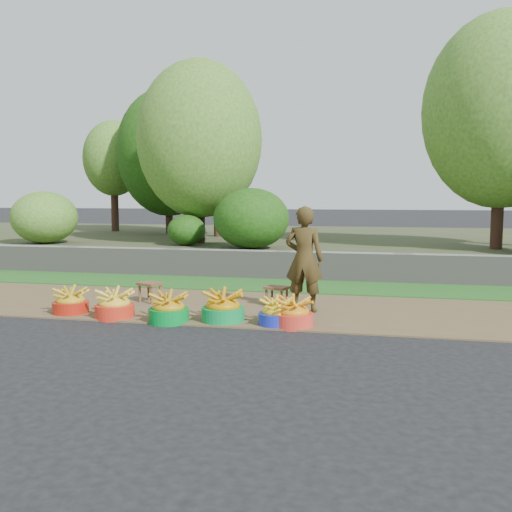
% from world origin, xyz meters
% --- Properties ---
extents(ground_plane, '(120.00, 120.00, 0.00)m').
position_xyz_m(ground_plane, '(0.00, 0.00, 0.00)').
color(ground_plane, black).
rests_on(ground_plane, ground).
extents(dirt_shoulder, '(80.00, 2.50, 0.02)m').
position_xyz_m(dirt_shoulder, '(0.00, 1.25, 0.01)').
color(dirt_shoulder, brown).
rests_on(dirt_shoulder, ground).
extents(grass_verge, '(80.00, 1.50, 0.04)m').
position_xyz_m(grass_verge, '(0.00, 3.25, 0.02)').
color(grass_verge, '#245C1E').
rests_on(grass_verge, ground).
extents(retaining_wall, '(80.00, 0.35, 0.55)m').
position_xyz_m(retaining_wall, '(0.00, 4.10, 0.28)').
color(retaining_wall, slate).
rests_on(retaining_wall, ground).
extents(earth_bank, '(80.00, 10.00, 0.50)m').
position_xyz_m(earth_bank, '(0.00, 9.00, 0.25)').
color(earth_bank, '#383E24').
rests_on(earth_bank, ground).
extents(vegetation, '(31.07, 6.93, 4.78)m').
position_xyz_m(vegetation, '(-4.36, 7.15, 2.86)').
color(vegetation, '#351E16').
rests_on(vegetation, earth_bank).
extents(basin_a, '(0.48, 0.48, 0.36)m').
position_xyz_m(basin_a, '(-2.28, 0.34, 0.16)').
color(basin_a, '#A51C0E').
rests_on(basin_a, ground).
extents(basin_b, '(0.51, 0.51, 0.38)m').
position_xyz_m(basin_b, '(-1.57, 0.23, 0.17)').
color(basin_b, red).
rests_on(basin_b, ground).
extents(basin_c, '(0.51, 0.51, 0.38)m').
position_xyz_m(basin_c, '(-0.79, 0.14, 0.17)').
color(basin_c, '#007D29').
rests_on(basin_c, ground).
extents(basin_d, '(0.55, 0.55, 0.41)m').
position_xyz_m(basin_d, '(-0.12, 0.30, 0.18)').
color(basin_d, '#0C843B').
rests_on(basin_d, ground).
extents(basin_e, '(0.46, 0.46, 0.34)m').
position_xyz_m(basin_e, '(0.59, 0.25, 0.15)').
color(basin_e, '#1C29BC').
rests_on(basin_e, ground).
extents(basin_f, '(0.49, 0.49, 0.37)m').
position_xyz_m(basin_f, '(0.80, 0.23, 0.16)').
color(basin_f, red).
rests_on(basin_f, ground).
extents(stool_left, '(0.41, 0.37, 0.30)m').
position_xyz_m(stool_left, '(-1.53, 1.30, 0.26)').
color(stool_left, brown).
rests_on(stool_left, dirt_shoulder).
extents(stool_right, '(0.38, 0.33, 0.28)m').
position_xyz_m(stool_right, '(0.37, 1.42, 0.25)').
color(stool_right, brown).
rests_on(stool_right, dirt_shoulder).
extents(vendor_woman, '(0.55, 0.38, 1.45)m').
position_xyz_m(vendor_woman, '(0.80, 1.14, 0.74)').
color(vendor_woman, black).
rests_on(vendor_woman, dirt_shoulder).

